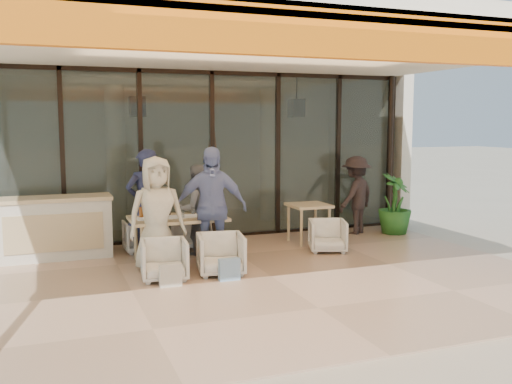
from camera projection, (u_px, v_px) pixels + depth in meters
ground at (271, 278)px, 8.24m from camera, size 70.00×70.00×0.00m
terrace_floor at (271, 278)px, 8.24m from camera, size 8.00×6.00×0.01m
terrace_structure at (280, 46)px, 7.60m from camera, size 8.00×6.00×3.40m
glass_storefront at (212, 156)px, 10.83m from camera, size 8.08×0.10×3.20m
interior_block at (183, 123)px, 12.91m from camera, size 9.05×3.62×3.52m
host_counter at (54, 228)px, 9.29m from camera, size 1.85×0.65×1.04m
dining_table at (177, 220)px, 9.07m from camera, size 1.50×0.90×0.93m
chair_far_left at (142, 235)px, 9.85m from camera, size 0.61×0.57×0.62m
chair_far_right at (189, 231)px, 10.14m from camera, size 0.75×0.72×0.65m
chair_near_left at (164, 258)px, 8.08m from camera, size 0.70×0.67×0.66m
chair_near_right at (221, 252)px, 8.38m from camera, size 0.75×0.72×0.68m
diner_navy at (146, 204)px, 9.31m from camera, size 0.73×0.54×1.82m
diner_grey at (196, 210)px, 9.63m from camera, size 0.81×0.66×1.53m
diner_cream at (157, 215)px, 8.48m from camera, size 0.89×0.61×1.75m
diner_periwinkle at (211, 207)px, 8.77m from camera, size 1.18×0.70×1.88m
tote_bag_cream at (170, 276)px, 7.73m from camera, size 0.30×0.10×0.34m
tote_bag_blue at (229, 270)px, 8.03m from camera, size 0.30×0.10×0.34m
side_table at (309, 210)px, 10.50m from camera, size 0.70×0.70×0.74m
side_chair at (328, 234)px, 9.84m from camera, size 0.77×0.75×0.63m
standing_woman at (356, 195)px, 11.37m from camera, size 1.18×1.01×1.58m
potted_palm at (395, 204)px, 11.38m from camera, size 0.97×0.97×1.23m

